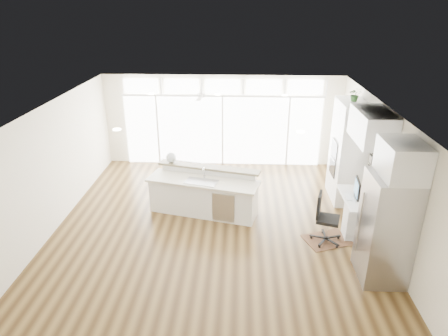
{
  "coord_description": "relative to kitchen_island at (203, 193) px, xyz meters",
  "views": [
    {
      "loc": [
        0.55,
        -7.46,
        4.7
      ],
      "look_at": [
        0.19,
        0.6,
        1.27
      ],
      "focal_mm": 32.0,
      "sensor_mm": 36.0,
      "label": 1
    }
  ],
  "objects": [
    {
      "name": "transom_row",
      "position": [
        0.31,
        3.1,
        1.87
      ],
      "size": [
        5.9,
        0.06,
        0.4
      ],
      "primitive_type": "cube",
      "color": "white",
      "rests_on": "wall_back"
    },
    {
      "name": "ceiling",
      "position": [
        0.31,
        -0.84,
        2.19
      ],
      "size": [
        7.0,
        8.0,
        0.02
      ],
      "primitive_type": "cube",
      "color": "white",
      "rests_on": "wall_back"
    },
    {
      "name": "refrigerator",
      "position": [
        3.42,
        -2.19,
        0.49
      ],
      "size": [
        0.76,
        0.9,
        2.0
      ],
      "primitive_type": "cube",
      "color": "#A2A3A7",
      "rests_on": "floor"
    },
    {
      "name": "fridge_cabinet",
      "position": [
        3.48,
        -2.19,
        1.79
      ],
      "size": [
        0.64,
        0.9,
        0.6
      ],
      "primitive_type": "cube",
      "color": "white",
      "rests_on": "wall_right"
    },
    {
      "name": "wall_right",
      "position": [
        3.81,
        -0.84,
        0.84
      ],
      "size": [
        0.04,
        8.0,
        2.7
      ],
      "primitive_type": "cube",
      "color": "white",
      "rests_on": "floor"
    },
    {
      "name": "office_chair",
      "position": [
        2.68,
        -1.1,
        0.02
      ],
      "size": [
        0.68,
        0.66,
        1.08
      ],
      "primitive_type": "cube",
      "rotation": [
        0.0,
        0.0,
        -0.29
      ],
      "color": "black",
      "rests_on": "floor"
    },
    {
      "name": "framed_photos",
      "position": [
        3.77,
        0.08,
        0.89
      ],
      "size": [
        0.06,
        0.22,
        0.8
      ],
      "primitive_type": "cube",
      "color": "black",
      "rests_on": "wall_right"
    },
    {
      "name": "keyboard",
      "position": [
        3.19,
        -0.54,
        0.25
      ],
      "size": [
        0.14,
        0.32,
        0.02
      ],
      "primitive_type": "cube",
      "rotation": [
        0.0,
        0.0,
        -0.06
      ],
      "color": "white",
      "rests_on": "desk_nook"
    },
    {
      "name": "wall_front",
      "position": [
        0.31,
        -4.84,
        0.84
      ],
      "size": [
        7.0,
        0.04,
        2.7
      ],
      "primitive_type": "cube",
      "color": "white",
      "rests_on": "floor"
    },
    {
      "name": "floor",
      "position": [
        0.31,
        -0.84,
        -0.52
      ],
      "size": [
        7.0,
        8.0,
        0.02
      ],
      "primitive_type": "cube",
      "color": "#3E2A13",
      "rests_on": "ground"
    },
    {
      "name": "kitchen_island",
      "position": [
        0.0,
        0.0,
        0.0
      ],
      "size": [
        2.75,
        1.58,
        1.03
      ],
      "primitive_type": "cube",
      "rotation": [
        0.0,
        0.0,
        -0.25
      ],
      "color": "white",
      "rests_on": "floor"
    },
    {
      "name": "wall_left",
      "position": [
        -3.19,
        -0.84,
        0.84
      ],
      "size": [
        0.04,
        8.0,
        2.7
      ],
      "primitive_type": "cube",
      "color": "white",
      "rests_on": "floor"
    },
    {
      "name": "glass_wall",
      "position": [
        0.31,
        3.1,
        0.54
      ],
      "size": [
        5.8,
        0.06,
        2.08
      ],
      "primitive_type": "cube",
      "color": "white",
      "rests_on": "wall_back"
    },
    {
      "name": "wall_back",
      "position": [
        0.31,
        3.16,
        0.84
      ],
      "size": [
        7.0,
        0.04,
        2.7
      ],
      "primitive_type": "cube",
      "color": "white",
      "rests_on": "floor"
    },
    {
      "name": "recessed_lights",
      "position": [
        0.31,
        -0.64,
        2.17
      ],
      "size": [
        3.4,
        3.0,
        0.02
      ],
      "primitive_type": "cube",
      "color": "white",
      "rests_on": "ceiling"
    },
    {
      "name": "potted_plant",
      "position": [
        3.48,
        0.96,
        2.11
      ],
      "size": [
        0.29,
        0.32,
        0.25
      ],
      "primitive_type": "imported",
      "rotation": [
        0.0,
        0.0,
        -0.0
      ],
      "color": "#2E5C27",
      "rests_on": "oven_cabinet"
    },
    {
      "name": "upper_cabinets",
      "position": [
        3.48,
        -0.54,
        1.84
      ],
      "size": [
        0.64,
        1.3,
        0.64
      ],
      "primitive_type": "cube",
      "color": "white",
      "rests_on": "wall_right"
    },
    {
      "name": "monitor",
      "position": [
        3.36,
        -0.54,
        0.46
      ],
      "size": [
        0.15,
        0.53,
        0.44
      ],
      "primitive_type": "cube",
      "rotation": [
        0.0,
        0.0,
        -0.12
      ],
      "color": "black",
      "rests_on": "desk_nook"
    },
    {
      "name": "desk_window",
      "position": [
        3.77,
        -0.54,
        1.04
      ],
      "size": [
        0.04,
        0.85,
        0.85
      ],
      "primitive_type": "cube",
      "color": "silver",
      "rests_on": "wall_right"
    },
    {
      "name": "rug",
      "position": [
        2.71,
        -1.06,
        -0.51
      ],
      "size": [
        1.09,
        0.95,
        0.01
      ],
      "primitive_type": "cube",
      "rotation": [
        0.0,
        0.0,
        0.37
      ],
      "color": "#351D11",
      "rests_on": "floor"
    },
    {
      "name": "ceiling_fan",
      "position": [
        -0.19,
        1.96,
        1.97
      ],
      "size": [
        1.16,
        1.16,
        0.32
      ],
      "primitive_type": "cube",
      "color": "white",
      "rests_on": "ceiling"
    },
    {
      "name": "oven_cabinet",
      "position": [
        3.48,
        0.96,
        0.74
      ],
      "size": [
        0.64,
        1.2,
        2.5
      ],
      "primitive_type": "cube",
      "color": "white",
      "rests_on": "floor"
    },
    {
      "name": "desk_nook",
      "position": [
        3.44,
        -0.54,
        -0.13
      ],
      "size": [
        0.72,
        1.3,
        0.76
      ],
      "primitive_type": "cube",
      "color": "white",
      "rests_on": "floor"
    },
    {
      "name": "fishbowl",
      "position": [
        -0.82,
        0.62,
        0.64
      ],
      "size": [
        0.31,
        0.31,
        0.25
      ],
      "primitive_type": "sphere",
      "rotation": [
        0.0,
        0.0,
        -0.27
      ],
      "color": "silver",
      "rests_on": "kitchen_island"
    }
  ]
}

